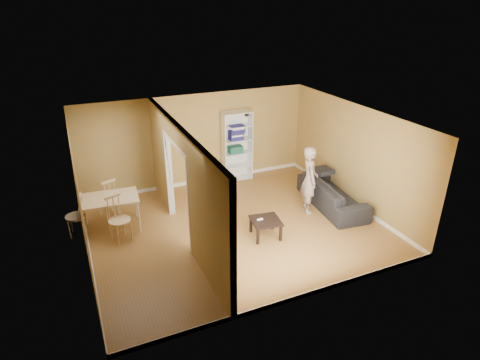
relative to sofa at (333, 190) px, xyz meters
name	(u,v)px	position (x,y,z in m)	size (l,w,h in m)	color
room_shell	(235,177)	(-2.70, 0.00, 0.86)	(6.50, 6.50, 6.50)	olive
partition	(183,186)	(-3.90, 0.00, 0.86)	(0.22, 5.50, 2.60)	#B4853B
wall_speaker	(247,114)	(-1.20, 2.69, 1.46)	(0.10, 0.10, 0.10)	black
sofa	(333,190)	(0.00, 0.00, 0.00)	(1.00, 2.33, 0.89)	#2E2D34
person	(310,174)	(-0.71, 0.03, 0.56)	(0.57, 0.73, 2.01)	slate
bookshelf	(236,146)	(-1.57, 2.61, 0.58)	(0.86, 0.38, 2.04)	white
paper_box_teal	(235,150)	(-1.61, 2.56, 0.49)	(0.39, 0.26, 0.20)	#157052
paper_box_navy_b	(236,136)	(-1.59, 2.56, 0.89)	(0.39, 0.26, 0.20)	navy
paper_box_navy_c	(237,129)	(-1.57, 2.56, 1.11)	(0.42, 0.27, 0.22)	navy
coffee_table	(266,222)	(-2.24, -0.63, -0.09)	(0.63, 0.63, 0.42)	black
game_controller	(260,219)	(-2.35, -0.58, -0.01)	(0.13, 0.04, 0.03)	white
dining_table	(109,201)	(-5.35, 1.11, 0.28)	(1.28, 0.85, 0.80)	#D9BB86
chair_left	(75,215)	(-6.11, 1.16, 0.05)	(0.45, 0.45, 0.98)	#D6B781
chair_near	(119,219)	(-5.24, 0.52, 0.08)	(0.48, 0.48, 1.04)	tan
chair_far	(107,197)	(-5.34, 1.78, 0.06)	(0.46, 0.46, 1.01)	tan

